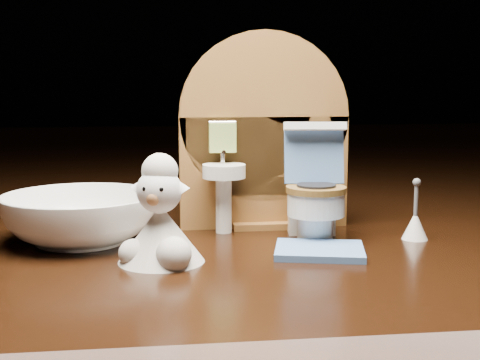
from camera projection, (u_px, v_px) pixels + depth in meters
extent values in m
cube|color=black|center=(278.00, 316.00, 0.47)|extent=(2.50, 2.50, 0.10)
cube|color=brown|center=(263.00, 172.00, 0.52)|extent=(0.13, 0.02, 0.09)
cylinder|color=brown|center=(264.00, 116.00, 0.51)|extent=(0.13, 0.02, 0.13)
cube|color=brown|center=(263.00, 223.00, 0.52)|extent=(0.05, 0.04, 0.01)
cylinder|color=white|center=(224.00, 204.00, 0.50)|extent=(0.01, 0.01, 0.04)
cylinder|color=white|center=(224.00, 171.00, 0.49)|extent=(0.03, 0.03, 0.01)
cylinder|color=silver|center=(223.00, 156.00, 0.50)|extent=(0.00, 0.00, 0.01)
cube|color=#9EBE58|center=(223.00, 138.00, 0.50)|extent=(0.02, 0.01, 0.02)
cube|color=brown|center=(312.00, 161.00, 0.51)|extent=(0.02, 0.01, 0.02)
cylinder|color=beige|center=(314.00, 170.00, 0.51)|extent=(0.02, 0.02, 0.02)
cylinder|color=white|center=(315.00, 228.00, 0.48)|extent=(0.03, 0.03, 0.02)
cylinder|color=white|center=(316.00, 204.00, 0.47)|extent=(0.04, 0.04, 0.02)
cylinder|color=brown|center=(316.00, 189.00, 0.47)|extent=(0.04, 0.04, 0.00)
cube|color=white|center=(312.00, 200.00, 0.49)|extent=(0.04, 0.02, 0.05)
cube|color=#4F78B3|center=(314.00, 154.00, 0.48)|extent=(0.04, 0.02, 0.04)
cube|color=white|center=(315.00, 126.00, 0.47)|extent=(0.05, 0.01, 0.01)
cylinder|color=#8FBC45|center=(325.00, 158.00, 0.49)|extent=(0.01, 0.01, 0.01)
cube|color=#4F78B3|center=(320.00, 251.00, 0.44)|extent=(0.07, 0.06, 0.00)
cone|color=white|center=(415.00, 225.00, 0.48)|extent=(0.02, 0.02, 0.02)
cylinder|color=#59595B|center=(416.00, 200.00, 0.48)|extent=(0.00, 0.00, 0.02)
sphere|color=#59595B|center=(417.00, 182.00, 0.47)|extent=(0.01, 0.01, 0.01)
cone|color=silver|center=(161.00, 233.00, 0.42)|extent=(0.05, 0.05, 0.04)
sphere|color=silver|center=(174.00, 254.00, 0.40)|extent=(0.02, 0.02, 0.02)
sphere|color=silver|center=(133.00, 253.00, 0.41)|extent=(0.02, 0.02, 0.02)
sphere|color=white|center=(159.00, 191.00, 0.41)|extent=(0.03, 0.03, 0.03)
sphere|color=#BF824E|center=(154.00, 198.00, 0.40)|extent=(0.01, 0.01, 0.01)
sphere|color=silver|center=(160.00, 171.00, 0.41)|extent=(0.02, 0.02, 0.02)
cone|color=white|center=(141.00, 184.00, 0.42)|extent=(0.01, 0.01, 0.01)
cone|color=white|center=(180.00, 185.00, 0.41)|extent=(0.01, 0.01, 0.01)
sphere|color=black|center=(145.00, 189.00, 0.40)|extent=(0.00, 0.00, 0.00)
sphere|color=black|center=(161.00, 190.00, 0.40)|extent=(0.00, 0.00, 0.00)
imported|color=white|center=(81.00, 218.00, 0.47)|extent=(0.13, 0.13, 0.03)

